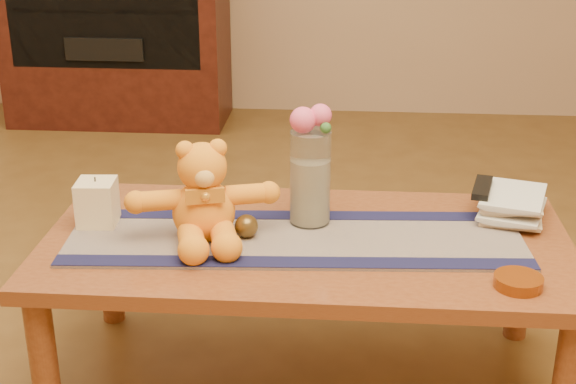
# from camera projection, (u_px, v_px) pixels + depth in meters

# --- Properties ---
(floor) EXTENTS (5.50, 5.50, 0.00)m
(floor) POSITION_uv_depth(u_px,v_px,m) (305.00, 380.00, 2.34)
(floor) COLOR brown
(floor) RESTS_ON ground
(coffee_table_top) EXTENTS (1.40, 0.70, 0.04)m
(coffee_table_top) POSITION_uv_depth(u_px,v_px,m) (307.00, 245.00, 2.18)
(coffee_table_top) COLOR brown
(coffee_table_top) RESTS_ON floor
(table_leg_fl) EXTENTS (0.07, 0.07, 0.41)m
(table_leg_fl) POSITION_uv_depth(u_px,v_px,m) (44.00, 367.00, 2.04)
(table_leg_fl) COLOR brown
(table_leg_fl) RESTS_ON floor
(table_leg_bl) EXTENTS (0.07, 0.07, 0.41)m
(table_leg_bl) POSITION_uv_depth(u_px,v_px,m) (109.00, 262.00, 2.58)
(table_leg_bl) COLOR brown
(table_leg_bl) RESTS_ON floor
(table_leg_br) EXTENTS (0.07, 0.07, 0.41)m
(table_leg_br) POSITION_uv_depth(u_px,v_px,m) (521.00, 277.00, 2.48)
(table_leg_br) COLOR brown
(table_leg_br) RESTS_ON floor
(persian_runner) EXTENTS (1.22, 0.42, 0.01)m
(persian_runner) POSITION_uv_depth(u_px,v_px,m) (295.00, 239.00, 2.15)
(persian_runner) COLOR #191B48
(persian_runner) RESTS_ON coffee_table_top
(runner_border_near) EXTENTS (1.20, 0.13, 0.00)m
(runner_border_near) POSITION_uv_depth(u_px,v_px,m) (295.00, 262.00, 2.02)
(runner_border_near) COLOR #13143B
(runner_border_near) RESTS_ON persian_runner
(runner_border_far) EXTENTS (1.20, 0.13, 0.00)m
(runner_border_far) POSITION_uv_depth(u_px,v_px,m) (296.00, 215.00, 2.29)
(runner_border_far) COLOR #13143B
(runner_border_far) RESTS_ON persian_runner
(teddy_bear) EXTENTS (0.44, 0.40, 0.25)m
(teddy_bear) POSITION_uv_depth(u_px,v_px,m) (203.00, 192.00, 2.11)
(teddy_bear) COLOR orange
(teddy_bear) RESTS_ON persian_runner
(pillar_candle) EXTENTS (0.11, 0.11, 0.12)m
(pillar_candle) POSITION_uv_depth(u_px,v_px,m) (97.00, 202.00, 2.22)
(pillar_candle) COLOR beige
(pillar_candle) RESTS_ON persian_runner
(candle_wick) EXTENTS (0.00, 0.00, 0.01)m
(candle_wick) POSITION_uv_depth(u_px,v_px,m) (95.00, 179.00, 2.19)
(candle_wick) COLOR black
(candle_wick) RESTS_ON pillar_candle
(glass_vase) EXTENTS (0.11, 0.11, 0.26)m
(glass_vase) POSITION_uv_depth(u_px,v_px,m) (310.00, 178.00, 2.20)
(glass_vase) COLOR silver
(glass_vase) RESTS_ON persian_runner
(potpourri_fill) EXTENTS (0.09, 0.09, 0.18)m
(potpourri_fill) POSITION_uv_depth(u_px,v_px,m) (310.00, 191.00, 2.21)
(potpourri_fill) COLOR beige
(potpourri_fill) RESTS_ON glass_vase
(rose_left) EXTENTS (0.07, 0.07, 0.07)m
(rose_left) POSITION_uv_depth(u_px,v_px,m) (303.00, 120.00, 2.13)
(rose_left) COLOR #EE5485
(rose_left) RESTS_ON glass_vase
(rose_right) EXTENTS (0.06, 0.06, 0.06)m
(rose_right) POSITION_uv_depth(u_px,v_px,m) (320.00, 115.00, 2.14)
(rose_right) COLOR #EE5485
(rose_right) RESTS_ON glass_vase
(blue_flower_back) EXTENTS (0.04, 0.04, 0.04)m
(blue_flower_back) POSITION_uv_depth(u_px,v_px,m) (315.00, 118.00, 2.17)
(blue_flower_back) COLOR #4D5EA7
(blue_flower_back) RESTS_ON glass_vase
(blue_flower_side) EXTENTS (0.04, 0.04, 0.04)m
(blue_flower_side) POSITION_uv_depth(u_px,v_px,m) (300.00, 122.00, 2.16)
(blue_flower_side) COLOR #4D5EA7
(blue_flower_side) RESTS_ON glass_vase
(leaf_sprig) EXTENTS (0.03, 0.03, 0.03)m
(leaf_sprig) POSITION_uv_depth(u_px,v_px,m) (326.00, 128.00, 2.12)
(leaf_sprig) COLOR #33662D
(leaf_sprig) RESTS_ON glass_vase
(bronze_ball) EXTENTS (0.07, 0.07, 0.06)m
(bronze_ball) POSITION_uv_depth(u_px,v_px,m) (246.00, 226.00, 2.15)
(bronze_ball) COLOR brown
(bronze_ball) RESTS_ON persian_runner
(book_bottom) EXTENTS (0.20, 0.25, 0.02)m
(book_bottom) POSITION_uv_depth(u_px,v_px,m) (480.00, 211.00, 2.31)
(book_bottom) COLOR beige
(book_bottom) RESTS_ON coffee_table_top
(book_lower) EXTENTS (0.23, 0.26, 0.02)m
(book_lower) POSITION_uv_depth(u_px,v_px,m) (483.00, 205.00, 2.30)
(book_lower) COLOR beige
(book_lower) RESTS_ON book_bottom
(book_upper) EXTENTS (0.19, 0.24, 0.02)m
(book_upper) POSITION_uv_depth(u_px,v_px,m) (479.00, 198.00, 2.30)
(book_upper) COLOR beige
(book_upper) RESTS_ON book_lower
(book_top) EXTENTS (0.22, 0.26, 0.02)m
(book_top) POSITION_uv_depth(u_px,v_px,m) (483.00, 193.00, 2.29)
(book_top) COLOR beige
(book_top) RESTS_ON book_upper
(tv_remote) EXTENTS (0.08, 0.17, 0.02)m
(tv_remote) POSITION_uv_depth(u_px,v_px,m) (482.00, 188.00, 2.28)
(tv_remote) COLOR black
(tv_remote) RESTS_ON book_top
(amber_dish) EXTENTS (0.14, 0.14, 0.03)m
(amber_dish) POSITION_uv_depth(u_px,v_px,m) (518.00, 282.00, 1.91)
(amber_dish) COLOR #BF5914
(amber_dish) RESTS_ON coffee_table_top
(media_cabinet) EXTENTS (1.20, 0.50, 1.10)m
(media_cabinet) POSITION_uv_depth(u_px,v_px,m) (116.00, 24.00, 4.51)
(media_cabinet) COLOR black
(media_cabinet) RESTS_ON floor
(cabinet_cavity) EXTENTS (1.02, 0.03, 0.61)m
(cabinet_cavity) POSITION_uv_depth(u_px,v_px,m) (102.00, 11.00, 4.25)
(cabinet_cavity) COLOR black
(cabinet_cavity) RESTS_ON media_cabinet
(cabinet_shelf) EXTENTS (1.02, 0.20, 0.02)m
(cabinet_shelf) POSITION_uv_depth(u_px,v_px,m) (107.00, 8.00, 4.33)
(cabinet_shelf) COLOR black
(cabinet_shelf) RESTS_ON media_cabinet
(stereo_lower) EXTENTS (0.42, 0.28, 0.12)m
(stereo_lower) POSITION_uv_depth(u_px,v_px,m) (111.00, 44.00, 4.43)
(stereo_lower) COLOR black
(stereo_lower) RESTS_ON media_cabinet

